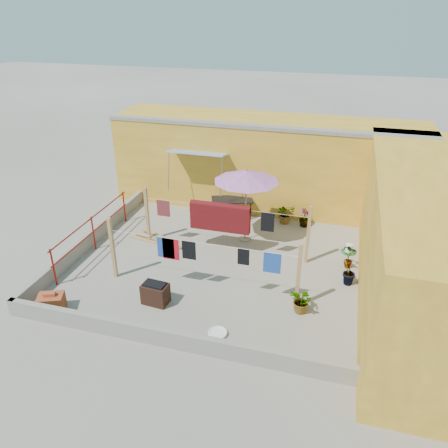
{
  "coord_description": "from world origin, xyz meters",
  "views": [
    {
      "loc": [
        3.18,
        -10.38,
        6.8
      ],
      "look_at": [
        0.14,
        0.3,
        1.17
      ],
      "focal_mm": 35.0,
      "sensor_mm": 36.0,
      "label": 1
    }
  ],
  "objects_px": {
    "outdoor_table": "(232,201)",
    "white_basin": "(218,333)",
    "water_jug_a": "(349,249)",
    "brick_stack": "(51,303)",
    "green_hose": "(349,251)",
    "plant_back_a": "(285,214)",
    "brazier": "(155,293)",
    "patio_umbrella": "(246,177)",
    "water_jug_b": "(349,248)"
  },
  "relations": [
    {
      "from": "brick_stack",
      "to": "white_basin",
      "type": "bearing_deg",
      "value": 3.72
    },
    {
      "from": "plant_back_a",
      "to": "water_jug_a",
      "type": "bearing_deg",
      "value": -34.96
    },
    {
      "from": "water_jug_a",
      "to": "green_hose",
      "type": "relative_size",
      "value": 0.76
    },
    {
      "from": "outdoor_table",
      "to": "green_hose",
      "type": "distance_m",
      "value": 4.38
    },
    {
      "from": "outdoor_table",
      "to": "brazier",
      "type": "height_order",
      "value": "outdoor_table"
    },
    {
      "from": "white_basin",
      "to": "water_jug_a",
      "type": "distance_m",
      "value": 5.38
    },
    {
      "from": "outdoor_table",
      "to": "water_jug_a",
      "type": "height_order",
      "value": "outdoor_table"
    },
    {
      "from": "patio_umbrella",
      "to": "water_jug_b",
      "type": "relative_size",
      "value": 7.74
    },
    {
      "from": "outdoor_table",
      "to": "brazier",
      "type": "xyz_separation_m",
      "value": [
        -0.56,
        -5.4,
        -0.32
      ]
    },
    {
      "from": "patio_umbrella",
      "to": "brazier",
      "type": "distance_m",
      "value": 4.5
    },
    {
      "from": "water_jug_a",
      "to": "green_hose",
      "type": "distance_m",
      "value": 0.13
    },
    {
      "from": "brazier",
      "to": "outdoor_table",
      "type": "bearing_deg",
      "value": 84.09
    },
    {
      "from": "brick_stack",
      "to": "water_jug_a",
      "type": "bearing_deg",
      "value": 34.94
    },
    {
      "from": "patio_umbrella",
      "to": "green_hose",
      "type": "distance_m",
      "value": 3.87
    },
    {
      "from": "outdoor_table",
      "to": "white_basin",
      "type": "height_order",
      "value": "outdoor_table"
    },
    {
      "from": "brick_stack",
      "to": "plant_back_a",
      "type": "bearing_deg",
      "value": 53.19
    },
    {
      "from": "outdoor_table",
      "to": "brazier",
      "type": "distance_m",
      "value": 5.44
    },
    {
      "from": "brick_stack",
      "to": "green_hose",
      "type": "distance_m",
      "value": 8.54
    },
    {
      "from": "white_basin",
      "to": "plant_back_a",
      "type": "distance_m",
      "value": 6.17
    },
    {
      "from": "white_basin",
      "to": "water_jug_b",
      "type": "bearing_deg",
      "value": 58.95
    },
    {
      "from": "water_jug_a",
      "to": "green_hose",
      "type": "xyz_separation_m",
      "value": [
        0.0,
        0.05,
        -0.12
      ]
    },
    {
      "from": "brazier",
      "to": "white_basin",
      "type": "relative_size",
      "value": 1.5
    },
    {
      "from": "patio_umbrella",
      "to": "brick_stack",
      "type": "xyz_separation_m",
      "value": [
        -3.74,
        -4.84,
        -1.93
      ]
    },
    {
      "from": "brick_stack",
      "to": "water_jug_a",
      "type": "xyz_separation_m",
      "value": [
        6.97,
        4.87,
        -0.08
      ]
    },
    {
      "from": "water_jug_b",
      "to": "plant_back_a",
      "type": "bearing_deg",
      "value": 145.68
    },
    {
      "from": "white_basin",
      "to": "brazier",
      "type": "bearing_deg",
      "value": 158.51
    },
    {
      "from": "brazier",
      "to": "plant_back_a",
      "type": "height_order",
      "value": "plant_back_a"
    },
    {
      "from": "white_basin",
      "to": "plant_back_a",
      "type": "height_order",
      "value": "plant_back_a"
    },
    {
      "from": "brazier",
      "to": "water_jug_b",
      "type": "relative_size",
      "value": 2.09
    },
    {
      "from": "brick_stack",
      "to": "white_basin",
      "type": "distance_m",
      "value": 4.2
    },
    {
      "from": "brick_stack",
      "to": "water_jug_b",
      "type": "height_order",
      "value": "brick_stack"
    },
    {
      "from": "patio_umbrella",
      "to": "white_basin",
      "type": "relative_size",
      "value": 5.57
    },
    {
      "from": "patio_umbrella",
      "to": "water_jug_a",
      "type": "height_order",
      "value": "patio_umbrella"
    },
    {
      "from": "outdoor_table",
      "to": "green_hose",
      "type": "bearing_deg",
      "value": -19.88
    },
    {
      "from": "white_basin",
      "to": "green_hose",
      "type": "bearing_deg",
      "value": 59.03
    },
    {
      "from": "water_jug_b",
      "to": "white_basin",
      "type": "bearing_deg",
      "value": -121.05
    },
    {
      "from": "brazier",
      "to": "water_jug_b",
      "type": "xyz_separation_m",
      "value": [
        4.64,
        3.91,
        -0.14
      ]
    },
    {
      "from": "brazier",
      "to": "white_basin",
      "type": "distance_m",
      "value": 2.0
    },
    {
      "from": "water_jug_b",
      "to": "green_hose",
      "type": "bearing_deg",
      "value": 90.0
    },
    {
      "from": "green_hose",
      "to": "brick_stack",
      "type": "bearing_deg",
      "value": -144.78
    },
    {
      "from": "brick_stack",
      "to": "brazier",
      "type": "xyz_separation_m",
      "value": [
        2.33,
        1.0,
        0.05
      ]
    },
    {
      "from": "plant_back_a",
      "to": "patio_umbrella",
      "type": "bearing_deg",
      "value": -123.98
    },
    {
      "from": "green_hose",
      "to": "white_basin",
      "type": "bearing_deg",
      "value": -120.97
    },
    {
      "from": "white_basin",
      "to": "water_jug_b",
      "type": "height_order",
      "value": "water_jug_b"
    },
    {
      "from": "brazier",
      "to": "white_basin",
      "type": "xyz_separation_m",
      "value": [
        1.85,
        -0.73,
        -0.24
      ]
    },
    {
      "from": "brick_stack",
      "to": "brazier",
      "type": "bearing_deg",
      "value": 23.24
    },
    {
      "from": "outdoor_table",
      "to": "plant_back_a",
      "type": "distance_m",
      "value": 1.92
    },
    {
      "from": "brick_stack",
      "to": "water_jug_a",
      "type": "height_order",
      "value": "brick_stack"
    },
    {
      "from": "outdoor_table",
      "to": "brick_stack",
      "type": "relative_size",
      "value": 2.16
    },
    {
      "from": "brazier",
      "to": "plant_back_a",
      "type": "relative_size",
      "value": 0.98
    }
  ]
}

